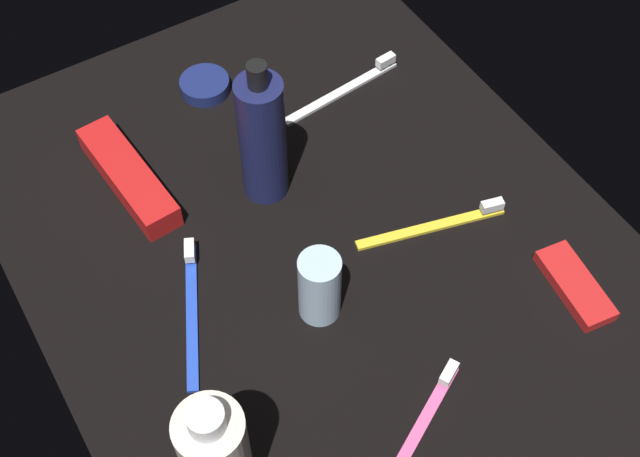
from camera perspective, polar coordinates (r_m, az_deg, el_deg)
ground_plane at (r=97.06cm, az=0.00°, el=-1.23°), size 84.00×64.00×1.20cm
lotion_bottle at (r=94.94cm, az=-3.90°, el=6.08°), size 5.37×5.37×19.77cm
bodywash_bottle at (r=77.24cm, az=-7.00°, el=-15.02°), size 6.17×6.17×17.08cm
deodorant_stick at (r=88.12cm, az=-0.03°, el=-3.95°), size 4.53×4.53×9.06cm
toothbrush_pink at (r=85.95cm, az=6.72°, el=-13.20°), size 9.42×16.50×2.10cm
toothbrush_white at (r=111.83cm, az=1.88°, el=9.56°), size 2.98×18.03×2.10cm
toothbrush_yellow at (r=98.46cm, az=8.08°, el=0.37°), size 5.70×17.72×2.10cm
toothbrush_blue at (r=92.67cm, az=-8.66°, el=-5.04°), size 16.73×8.92×2.10cm
toothpaste_box_red at (r=102.91cm, az=-12.77°, el=3.43°), size 17.88×5.70×3.20cm
snack_bar_red at (r=96.76cm, az=16.79°, el=-3.68°), size 10.85×5.39×1.50cm
cream_tin_left at (r=112.53cm, az=-7.68°, el=9.56°), size 6.46×6.46×1.76cm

